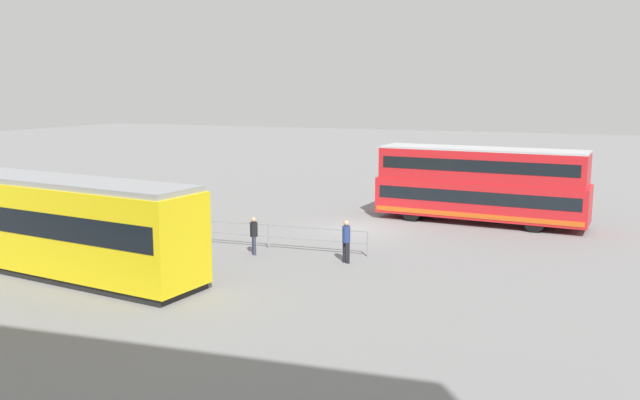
# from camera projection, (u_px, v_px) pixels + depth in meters

# --- Properties ---
(ground_plane) EXTENTS (160.00, 160.00, 0.00)m
(ground_plane) POSITION_uv_depth(u_px,v_px,m) (361.00, 229.00, 32.88)
(ground_plane) COLOR gray
(double_decker_bus) EXTENTS (10.82, 3.33, 3.90)m
(double_decker_bus) POSITION_uv_depth(u_px,v_px,m) (480.00, 185.00, 34.07)
(double_decker_bus) COLOR red
(double_decker_bus) RESTS_ON ground
(tram_yellow) EXTENTS (13.73, 4.24, 3.64)m
(tram_yellow) POSITION_uv_depth(u_px,v_px,m) (48.00, 223.00, 24.93)
(tram_yellow) COLOR yellow
(tram_yellow) RESTS_ON ground
(pedestrian_near_railing) EXTENTS (0.45, 0.45, 1.60)m
(pedestrian_near_railing) POSITION_uv_depth(u_px,v_px,m) (254.00, 233.00, 27.67)
(pedestrian_near_railing) COLOR #33384C
(pedestrian_near_railing) RESTS_ON ground
(pedestrian_crossing) EXTENTS (0.43, 0.43, 1.73)m
(pedestrian_crossing) POSITION_uv_depth(u_px,v_px,m) (346.00, 238.00, 26.33)
(pedestrian_crossing) COLOR black
(pedestrian_crossing) RESTS_ON ground
(pedestrian_railing) EXTENTS (8.95, 0.59, 1.08)m
(pedestrian_railing) POSITION_uv_depth(u_px,v_px,m) (269.00, 232.00, 28.75)
(pedestrian_railing) COLOR gray
(pedestrian_railing) RESTS_ON ground
(info_sign) EXTENTS (0.97, 0.33, 2.51)m
(info_sign) POSITION_uv_depth(u_px,v_px,m) (156.00, 206.00, 29.60)
(info_sign) COLOR slate
(info_sign) RESTS_ON ground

